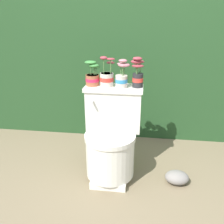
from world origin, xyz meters
name	(u,v)px	position (x,y,z in m)	size (l,w,h in m)	color
ground_plane	(120,178)	(0.00, 0.00, 0.00)	(12.00, 12.00, 0.00)	#75664C
hedge_backdrop	(131,54)	(0.00, 1.24, 0.83)	(4.30, 0.96, 1.67)	#234723
toilet	(111,138)	(-0.08, 0.07, 0.33)	(0.48, 0.54, 0.73)	silver
potted_plant_left	(93,76)	(-0.26, 0.23, 0.80)	(0.12, 0.11, 0.20)	#9E5638
potted_plant_midleft	(107,77)	(-0.14, 0.22, 0.80)	(0.12, 0.11, 0.24)	beige
potted_plant_middle	(122,77)	(-0.02, 0.20, 0.81)	(0.11, 0.10, 0.23)	beige
potted_plant_midright	(138,75)	(0.11, 0.22, 0.83)	(0.10, 0.10, 0.25)	#262628
garden_stone	(177,177)	(0.46, -0.01, 0.05)	(0.19, 0.15, 0.10)	gray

